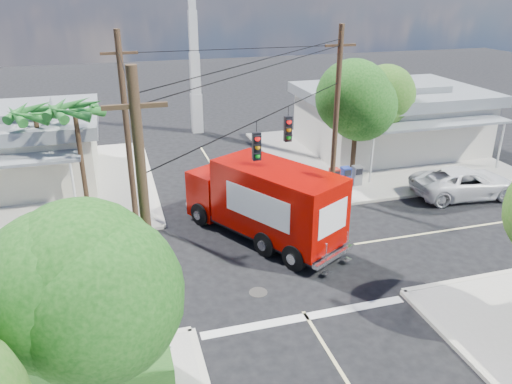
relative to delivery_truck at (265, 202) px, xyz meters
name	(u,v)px	position (x,y,z in m)	size (l,w,h in m)	color
ground	(269,257)	(-0.32, -1.75, -1.80)	(120.00, 120.00, 0.00)	black
sidewalk_ne	(374,155)	(10.56, 9.13, -1.73)	(14.12, 14.12, 0.14)	#A8A297
sidewalk_nw	(26,189)	(-11.20, 9.13, -1.73)	(14.12, 14.12, 0.14)	#A8A297
road_markings	(280,275)	(-0.32, -3.22, -1.79)	(32.00, 32.00, 0.01)	beige
building_ne	(390,117)	(12.18, 10.22, 0.52)	(11.80, 10.20, 4.50)	silver
building_nw	(2,146)	(-12.32, 10.72, 0.42)	(10.80, 10.20, 4.30)	beige
radio_tower	(194,58)	(0.18, 18.25, 3.84)	(0.80, 0.80, 17.00)	silver
tree_sw_front	(75,297)	(-7.31, -9.29, 2.53)	(3.88, 3.78, 6.03)	#422D1C
tree_ne_front	(358,102)	(6.89, 5.01, 2.97)	(4.21, 4.14, 6.66)	#422D1C
tree_ne_back	(379,101)	(9.49, 7.21, 2.39)	(3.77, 3.66, 5.82)	#422D1C
palm_nw_front	(75,112)	(-7.82, 5.75, 3.24)	(3.01, 3.08, 5.59)	#422D1C
palm_nw_back	(35,115)	(-9.82, 7.25, 2.87)	(3.01, 3.08, 5.19)	#422D1C
utility_poles	(222,144)	(-1.91, -0.14, 2.87)	(12.00, 10.68, 9.00)	#473321
picket_fence	(66,372)	(-8.12, -7.35, -1.12)	(5.94, 0.06, 1.00)	silver
vending_boxes	(345,177)	(6.18, 4.45, -1.11)	(1.90, 0.50, 1.10)	#B02218
delivery_truck	(265,202)	(0.00, 0.00, 0.00)	(6.10, 8.29, 3.54)	black
parked_car	(465,183)	(11.88, 1.54, -1.00)	(2.64, 5.73, 1.59)	silver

